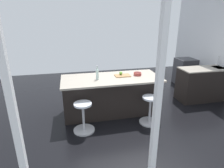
# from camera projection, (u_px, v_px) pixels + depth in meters

# --- Properties ---
(ground_plane) EXTENTS (7.72, 7.72, 0.00)m
(ground_plane) POSITION_uv_depth(u_px,v_px,m) (124.00, 112.00, 4.77)
(ground_plane) COLOR black
(window_panel_rear) EXTENTS (5.94, 0.12, 2.89)m
(window_panel_rear) POSITION_uv_depth(u_px,v_px,m) (211.00, 118.00, 1.75)
(window_panel_rear) COLOR silver
(window_panel_rear) RESTS_ON ground_plane
(sink_cabinet) EXTENTS (1.89, 0.60, 1.20)m
(sink_cabinet) POSITION_uv_depth(u_px,v_px,m) (211.00, 83.00, 5.40)
(sink_cabinet) COLOR black
(sink_cabinet) RESTS_ON ground_plane
(oven_range) EXTENTS (0.60, 0.61, 0.89)m
(oven_range) POSITION_uv_depth(u_px,v_px,m) (185.00, 71.00, 6.59)
(oven_range) COLOR #38383D
(oven_range) RESTS_ON ground_plane
(kitchen_island) EXTENTS (2.29, 0.99, 0.91)m
(kitchen_island) POSITION_uv_depth(u_px,v_px,m) (111.00, 95.00, 4.60)
(kitchen_island) COLOR black
(kitchen_island) RESTS_ON ground_plane
(stool_by_window) EXTENTS (0.44, 0.44, 0.63)m
(stool_by_window) POSITION_uv_depth(u_px,v_px,m) (150.00, 111.00, 4.19)
(stool_by_window) COLOR #B7B7BC
(stool_by_window) RESTS_ON ground_plane
(stool_middle) EXTENTS (0.44, 0.44, 0.63)m
(stool_middle) POSITION_uv_depth(u_px,v_px,m) (84.00, 118.00, 3.89)
(stool_middle) COLOR #B7B7BC
(stool_middle) RESTS_ON ground_plane
(cutting_board) EXTENTS (0.36, 0.24, 0.02)m
(cutting_board) POSITION_uv_depth(u_px,v_px,m) (123.00, 76.00, 4.53)
(cutting_board) COLOR olive
(cutting_board) RESTS_ON kitchen_island
(apple_green) EXTENTS (0.08, 0.08, 0.08)m
(apple_green) POSITION_uv_depth(u_px,v_px,m) (121.00, 73.00, 4.55)
(apple_green) COLOR #609E2D
(apple_green) RESTS_ON cutting_board
(water_bottle) EXTENTS (0.06, 0.06, 0.31)m
(water_bottle) POSITION_uv_depth(u_px,v_px,m) (97.00, 74.00, 4.25)
(water_bottle) COLOR silver
(water_bottle) RESTS_ON kitchen_island
(fruit_bowl) EXTENTS (0.18, 0.18, 0.07)m
(fruit_bowl) POSITION_uv_depth(u_px,v_px,m) (138.00, 74.00, 4.57)
(fruit_bowl) COLOR #993833
(fruit_bowl) RESTS_ON kitchen_island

